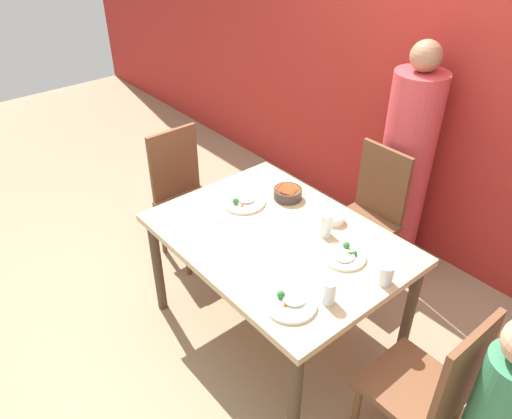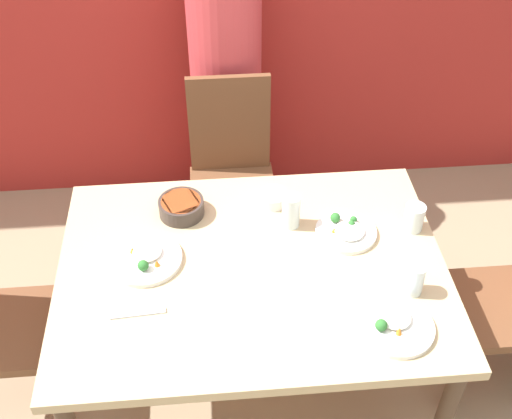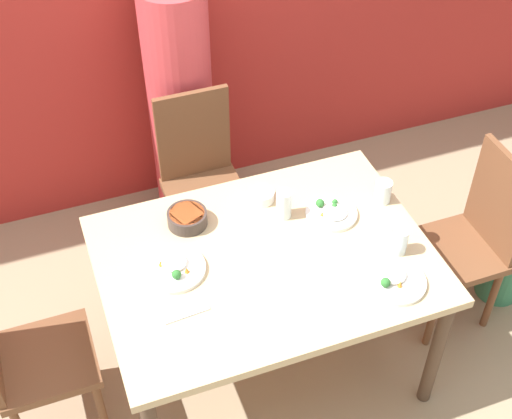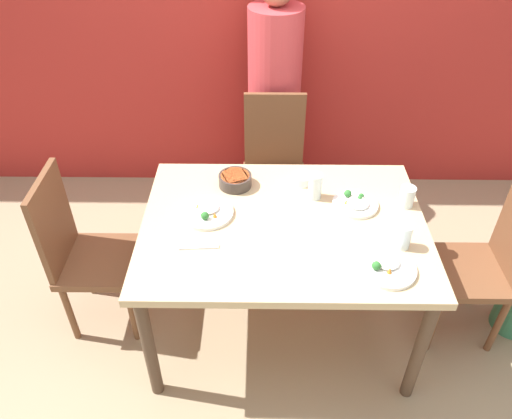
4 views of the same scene
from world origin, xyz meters
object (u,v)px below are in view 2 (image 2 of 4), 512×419
object	(u,v)px
plate_rice_adult	(395,325)
glass_water_tall	(415,279)
person_adult	(227,92)
chair_adult_spot	(232,171)
bowl_curry	(181,207)

from	to	relation	value
plate_rice_adult	glass_water_tall	distance (m)	0.18
person_adult	glass_water_tall	xyz separation A→B (m)	(0.55, -1.34, 0.07)
chair_adult_spot	plate_rice_adult	distance (m)	1.26
person_adult	bowl_curry	xyz separation A→B (m)	(-0.22, -0.88, 0.04)
glass_water_tall	chair_adult_spot	bearing A→B (deg)	118.90
chair_adult_spot	bowl_curry	xyz separation A→B (m)	(-0.22, -0.54, 0.27)
chair_adult_spot	plate_rice_adult	world-z (taller)	chair_adult_spot
bowl_curry	glass_water_tall	bearing A→B (deg)	-30.83
bowl_curry	glass_water_tall	size ratio (longest dim) A/B	1.42
chair_adult_spot	person_adult	bearing A→B (deg)	90.00
chair_adult_spot	bowl_curry	distance (m)	0.65
person_adult	glass_water_tall	size ratio (longest dim) A/B	13.05
glass_water_tall	bowl_curry	bearing A→B (deg)	149.17
person_adult	bowl_curry	bearing A→B (deg)	-103.85
chair_adult_spot	bowl_curry	bearing A→B (deg)	-111.74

